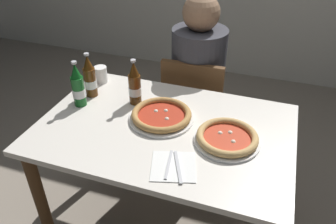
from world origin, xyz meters
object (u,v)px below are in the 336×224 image
object	(u,v)px
napkin_with_cutlery	(174,166)
pizza_margherita_near	(161,115)
beer_bottle_right	(90,78)
diner_seated	(197,90)
pizza_marinara_far	(227,138)
chair_behind_table	(194,107)
dining_table_main	(165,145)
beer_bottle_center	(135,85)
beer_bottle_left	(78,87)
paper_cup	(101,75)

from	to	relation	value
napkin_with_cutlery	pizza_margherita_near	bearing A→B (deg)	118.20
pizza_margherita_near	beer_bottle_right	xyz separation A→B (m)	(-0.44, 0.09, 0.08)
diner_seated	pizza_marinara_far	xyz separation A→B (m)	(0.31, -0.68, 0.19)
chair_behind_table	beer_bottle_right	bearing A→B (deg)	43.95
dining_table_main	beer_bottle_center	size ratio (longest dim) A/B	4.86
beer_bottle_right	napkin_with_cutlery	world-z (taller)	beer_bottle_right
dining_table_main	pizza_marinara_far	size ratio (longest dim) A/B	4.04
dining_table_main	beer_bottle_left	world-z (taller)	beer_bottle_left
beer_bottle_left	paper_cup	distance (m)	0.26
pizza_marinara_far	beer_bottle_left	xyz separation A→B (m)	(-0.78, 0.06, 0.08)
beer_bottle_left	pizza_margherita_near	bearing A→B (deg)	1.69
dining_table_main	beer_bottle_left	xyz separation A→B (m)	(-0.48, 0.04, 0.22)
diner_seated	pizza_margherita_near	bearing A→B (deg)	-92.41
diner_seated	beer_bottle_left	bearing A→B (deg)	-127.16
chair_behind_table	diner_seated	world-z (taller)	diner_seated
chair_behind_table	beer_bottle_center	xyz separation A→B (m)	(-0.21, -0.46, 0.37)
beer_bottle_right	beer_bottle_left	bearing A→B (deg)	-93.97
dining_table_main	beer_bottle_center	bearing A→B (deg)	145.05
diner_seated	pizza_margherita_near	distance (m)	0.64
chair_behind_table	beer_bottle_left	world-z (taller)	beer_bottle_left
dining_table_main	pizza_margherita_near	distance (m)	0.15
beer_bottle_left	beer_bottle_center	world-z (taller)	same
dining_table_main	chair_behind_table	size ratio (longest dim) A/B	1.41
pizza_margherita_near	chair_behind_table	bearing A→B (deg)	87.23
diner_seated	beer_bottle_right	xyz separation A→B (m)	(-0.46, -0.52, 0.27)
beer_bottle_left	beer_bottle_right	size ratio (longest dim) A/B	1.00
dining_table_main	pizza_margherita_near	bearing A→B (deg)	123.45
pizza_margherita_near	pizza_marinara_far	size ratio (longest dim) A/B	1.08
chair_behind_table	beer_bottle_center	bearing A→B (deg)	64.44
chair_behind_table	napkin_with_cutlery	xyz separation A→B (m)	(0.13, -0.86, 0.27)
dining_table_main	pizza_margherita_near	size ratio (longest dim) A/B	3.75
pizza_margherita_near	paper_cup	bearing A→B (deg)	152.27
pizza_margherita_near	pizza_marinara_far	world-z (taller)	same
beer_bottle_left	beer_bottle_right	world-z (taller)	same
beer_bottle_center	diner_seated	bearing A→B (deg)	67.88
pizza_marinara_far	beer_bottle_left	size ratio (longest dim) A/B	1.20
dining_table_main	chair_behind_table	world-z (taller)	chair_behind_table
diner_seated	napkin_with_cutlery	bearing A→B (deg)	-81.48
pizza_margherita_near	beer_bottle_center	world-z (taller)	beer_bottle_center
pizza_margherita_near	paper_cup	world-z (taller)	paper_cup
dining_table_main	pizza_marinara_far	bearing A→B (deg)	-3.35
napkin_with_cutlery	paper_cup	xyz separation A→B (m)	(-0.62, 0.54, 0.04)
chair_behind_table	pizza_margherita_near	world-z (taller)	chair_behind_table
diner_seated	beer_bottle_center	distance (m)	0.61
chair_behind_table	pizza_marinara_far	xyz separation A→B (m)	(0.31, -0.63, 0.29)
dining_table_main	beer_bottle_center	world-z (taller)	beer_bottle_center
chair_behind_table	napkin_with_cutlery	distance (m)	0.91
diner_seated	pizza_margherita_near	xyz separation A→B (m)	(-0.03, -0.61, 0.19)
pizza_margherita_near	napkin_with_cutlery	bearing A→B (deg)	-61.80
pizza_margherita_near	paper_cup	distance (m)	0.52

